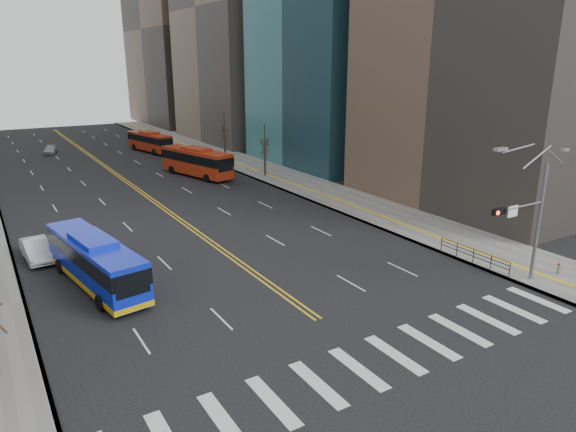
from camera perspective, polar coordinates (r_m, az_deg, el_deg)
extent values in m
plane|color=black|center=(26.53, 9.85, -15.63)|extent=(220.00, 220.00, 0.00)
cube|color=slate|center=(71.06, -3.48, 5.37)|extent=(7.00, 130.00, 0.15)
cube|color=silver|center=(22.79, -7.26, -21.61)|extent=(0.70, 4.00, 0.01)
cube|color=silver|center=(23.62, -1.71, -19.89)|extent=(0.70, 4.00, 0.01)
cube|color=silver|center=(24.65, 3.30, -18.14)|extent=(0.70, 4.00, 0.01)
cube|color=silver|center=(25.86, 7.79, -16.44)|extent=(0.70, 4.00, 0.01)
cube|color=silver|center=(27.22, 11.79, -14.82)|extent=(0.70, 4.00, 0.01)
cube|color=silver|center=(28.71, 15.34, -13.30)|extent=(0.70, 4.00, 0.01)
cube|color=silver|center=(30.31, 18.48, -11.89)|extent=(0.70, 4.00, 0.01)
cube|color=silver|center=(32.01, 21.28, -10.60)|extent=(0.70, 4.00, 0.01)
cube|color=silver|center=(33.78, 23.77, -9.42)|extent=(0.70, 4.00, 0.01)
cube|color=silver|center=(35.63, 25.99, -8.35)|extent=(0.70, 4.00, 0.01)
cube|color=gold|center=(74.40, -19.39, 4.91)|extent=(0.15, 100.00, 0.01)
cube|color=gold|center=(74.48, -19.09, 4.95)|extent=(0.15, 100.00, 0.01)
cube|color=#776552|center=(98.89, -4.54, 21.91)|extent=(20.00, 26.00, 46.00)
cube|color=brown|center=(127.60, -11.94, 19.56)|extent=(18.00, 30.00, 42.00)
cylinder|color=slate|center=(37.03, 26.06, -0.81)|extent=(0.24, 0.24, 8.00)
cylinder|color=slate|center=(34.81, 24.36, 0.94)|extent=(4.50, 0.12, 0.12)
cube|color=black|center=(33.24, 22.45, 0.48)|extent=(1.10, 0.28, 0.38)
cylinder|color=#FF190C|center=(32.88, 22.30, 0.32)|extent=(0.24, 0.08, 0.24)
cylinder|color=black|center=(33.16, 22.67, 0.41)|extent=(0.24, 0.08, 0.24)
cylinder|color=black|center=(33.43, 23.02, 0.50)|extent=(0.24, 0.08, 0.24)
cube|color=white|center=(34.33, 23.70, 0.47)|extent=(0.90, 0.06, 0.70)
cube|color=#999993|center=(31.98, 22.56, 6.87)|extent=(0.90, 0.35, 0.18)
cube|color=black|center=(39.33, 19.97, -3.50)|extent=(0.04, 6.00, 0.04)
cylinder|color=black|center=(37.87, 23.41, -5.49)|extent=(0.06, 0.06, 1.00)
cylinder|color=black|center=(38.67, 21.62, -4.82)|extent=(0.06, 0.06, 1.00)
cylinder|color=black|center=(39.50, 19.90, -4.18)|extent=(0.06, 0.06, 1.00)
cylinder|color=black|center=(40.37, 18.26, -3.57)|extent=(0.06, 0.06, 1.00)
cylinder|color=black|center=(41.28, 16.69, -2.98)|extent=(0.06, 0.06, 1.00)
cylinder|color=slate|center=(39.77, 27.83, -5.26)|extent=(0.16, 0.16, 0.70)
cylinder|color=#B2140F|center=(39.64, 27.91, -4.75)|extent=(0.17, 0.17, 0.10)
cylinder|color=black|center=(65.72, -2.59, 5.94)|extent=(0.28, 0.28, 3.50)
cylinder|color=black|center=(76.26, -7.01, 7.44)|extent=(0.28, 0.28, 3.75)
cube|color=#0D22C9|center=(35.65, -20.64, -4.70)|extent=(4.15, 11.77, 2.73)
cube|color=black|center=(35.46, -20.73, -3.88)|extent=(4.21, 11.80, 0.98)
cube|color=#0D22C9|center=(35.16, -20.89, -2.47)|extent=(2.52, 4.29, 0.40)
cube|color=gold|center=(36.07, -20.45, -6.42)|extent=(4.21, 11.80, 0.35)
cylinder|color=black|center=(32.52, -20.11, -9.05)|extent=(0.45, 1.03, 1.00)
cylinder|color=black|center=(33.29, -16.23, -8.06)|extent=(0.45, 1.03, 1.00)
cylinder|color=black|center=(39.07, -24.01, -5.13)|extent=(0.45, 1.03, 1.00)
cylinder|color=black|center=(39.71, -20.71, -4.39)|extent=(0.45, 1.03, 1.00)
cube|color=red|center=(66.72, -10.13, 5.96)|extent=(5.47, 11.90, 3.03)
cube|color=black|center=(66.62, -10.16, 6.45)|extent=(5.54, 11.94, 1.08)
cube|color=red|center=(66.44, -10.20, 7.32)|extent=(3.06, 4.46, 0.40)
cylinder|color=black|center=(63.29, -9.03, 4.17)|extent=(0.54, 1.04, 1.00)
cylinder|color=black|center=(64.88, -7.18, 4.55)|extent=(0.54, 1.04, 1.00)
cylinder|color=black|center=(69.25, -12.78, 5.04)|extent=(0.54, 1.04, 1.00)
cylinder|color=black|center=(70.70, -11.01, 5.39)|extent=(0.54, 1.04, 1.00)
cube|color=red|center=(86.83, -15.09, 7.99)|extent=(4.38, 10.56, 2.65)
cube|color=black|center=(86.75, -15.12, 8.34)|extent=(4.44, 10.59, 0.96)
cube|color=red|center=(86.63, -15.17, 8.92)|extent=(2.56, 3.91, 0.40)
cylinder|color=black|center=(83.59, -14.65, 6.88)|extent=(0.50, 1.04, 1.00)
cylinder|color=black|center=(84.72, -13.26, 7.11)|extent=(0.50, 1.04, 1.00)
cylinder|color=black|center=(89.36, -16.72, 7.33)|extent=(0.50, 1.04, 1.00)
cylinder|color=black|center=(90.42, -15.40, 7.54)|extent=(0.50, 1.04, 1.00)
imported|color=white|center=(42.27, -26.17, -3.38)|extent=(1.98, 4.87, 1.57)
imported|color=black|center=(78.02, -10.78, 6.59)|extent=(1.62, 3.97, 1.35)
imported|color=#949499|center=(90.52, -24.93, 6.66)|extent=(2.65, 4.42, 1.20)
imported|color=black|center=(99.97, -16.34, 8.39)|extent=(2.97, 5.01, 1.31)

